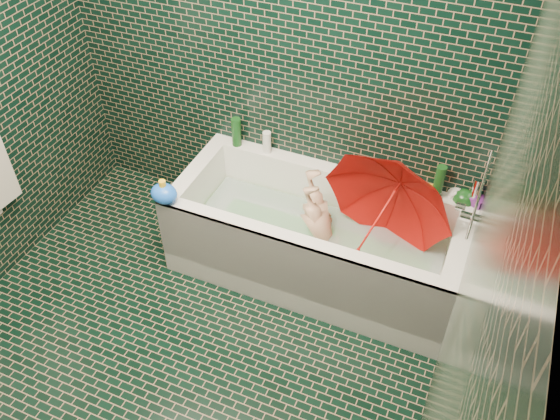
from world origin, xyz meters
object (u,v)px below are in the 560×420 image
at_px(rubber_duck, 431,189).
at_px(child, 323,233).
at_px(umbrella, 377,219).
at_px(bath_toy, 164,193).
at_px(bathtub, 315,246).

bearing_deg(rubber_duck, child, -155.34).
height_order(umbrella, rubber_duck, umbrella).
bearing_deg(rubber_duck, umbrella, -127.00).
xyz_separation_m(umbrella, bath_toy, (-1.15, -0.31, 0.04)).
height_order(child, bath_toy, bath_toy).
bearing_deg(child, rubber_duck, 107.91).
bearing_deg(rubber_duck, bath_toy, -159.48).
bearing_deg(bathtub, bath_toy, -157.83).
xyz_separation_m(bathtub, rubber_duck, (0.56, 0.33, 0.38)).
bearing_deg(rubber_duck, bathtub, -154.84).
xyz_separation_m(child, umbrella, (0.32, -0.04, 0.26)).
bearing_deg(bath_toy, bathtub, 31.06).
bearing_deg(umbrella, rubber_duck, 71.74).
bearing_deg(umbrella, child, -173.50).
distance_m(bathtub, umbrella, 0.50).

